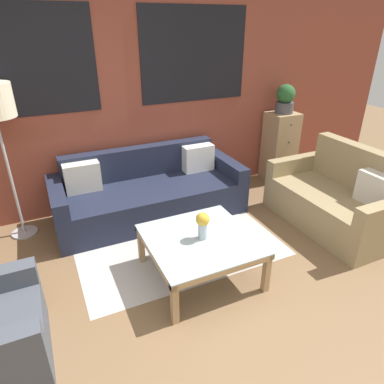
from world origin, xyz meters
TOP-DOWN VIEW (x-y plane):
  - ground_plane at (0.00, 0.00)m, footprint 16.00×16.00m
  - wall_back_brick at (0.00, 2.44)m, footprint 8.40×0.09m
  - rug at (0.17, 1.22)m, footprint 2.10×1.44m
  - couch_dark at (0.13, 1.95)m, footprint 2.25×0.88m
  - settee_vintage at (2.01, 0.80)m, footprint 0.80×1.49m
  - coffee_table at (0.17, 0.63)m, footprint 0.94×0.94m
  - drawer_cabinet at (2.25, 2.17)m, footprint 0.42×0.39m
  - potted_plant at (2.25, 2.17)m, footprint 0.26×0.26m
  - flower_vase at (0.19, 0.63)m, footprint 0.12×0.12m

SIDE VIEW (x-z plane):
  - ground_plane at x=0.00m, z-range 0.00..0.00m
  - rug at x=0.17m, z-range 0.00..0.00m
  - couch_dark at x=0.13m, z-range -0.11..0.67m
  - settee_vintage at x=2.01m, z-range -0.15..0.77m
  - coffee_table at x=0.17m, z-range 0.15..0.56m
  - drawer_cabinet at x=2.25m, z-range 0.00..1.01m
  - flower_vase at x=0.19m, z-range 0.44..0.70m
  - potted_plant at x=2.25m, z-range 1.01..1.40m
  - wall_back_brick at x=0.00m, z-range 0.01..2.81m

